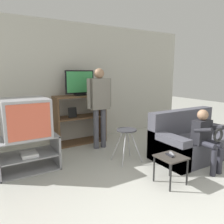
{
  "coord_description": "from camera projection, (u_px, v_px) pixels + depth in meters",
  "views": [
    {
      "loc": [
        -1.65,
        -1.01,
        1.54
      ],
      "look_at": [
        0.14,
        1.99,
        0.9
      ],
      "focal_mm": 35.0,
      "sensor_mm": 36.0,
      "label": 1
    }
  ],
  "objects": [
    {
      "name": "couch",
      "position": [
        192.0,
        142.0,
        4.0
      ],
      "size": [
        1.51,
        0.81,
        0.84
      ],
      "color": "#4C4C56",
      "rests_on": "ground_plane"
    },
    {
      "name": "television_main",
      "position": [
        26.0,
        118.0,
        3.37
      ],
      "size": [
        0.67,
        0.67,
        0.6
      ],
      "color": "#9E9EA3",
      "rests_on": "tv_stand"
    },
    {
      "name": "remote_control_black",
      "position": [
        170.0,
        155.0,
        3.01
      ],
      "size": [
        0.06,
        0.15,
        0.02
      ],
      "primitive_type": "cube",
      "rotation": [
        0.0,
        0.0,
        -0.15
      ],
      "color": "#232328",
      "rests_on": "snack_table"
    },
    {
      "name": "person_standing_adult",
      "position": [
        99.0,
        101.0,
        4.35
      ],
      "size": [
        0.53,
        0.2,
        1.61
      ],
      "color": "#4C4C56",
      "rests_on": "ground_plane"
    },
    {
      "name": "remote_control_white",
      "position": [
        172.0,
        154.0,
        3.06
      ],
      "size": [
        0.1,
        0.14,
        0.02
      ],
      "primitive_type": "cube",
      "rotation": [
        0.0,
        0.0,
        -0.49
      ],
      "color": "gray",
      "rests_on": "snack_table"
    },
    {
      "name": "television_flat",
      "position": [
        80.0,
        83.0,
        4.63
      ],
      "size": [
        0.63,
        0.2,
        0.53
      ],
      "color": "black",
      "rests_on": "media_shelf"
    },
    {
      "name": "person_seated_child",
      "position": [
        206.0,
        135.0,
        3.41
      ],
      "size": [
        0.33,
        0.43,
        0.96
      ],
      "color": "#2D2D38",
      "rests_on": "ground_plane"
    },
    {
      "name": "wall_back",
      "position": [
        68.0,
        83.0,
        4.8
      ],
      "size": [
        6.4,
        0.06,
        2.6
      ],
      "color": "beige",
      "rests_on": "ground_plane"
    },
    {
      "name": "tv_stand",
      "position": [
        28.0,
        153.0,
        3.46
      ],
      "size": [
        0.9,
        0.56,
        0.54
      ],
      "color": "#939399",
      "rests_on": "ground_plane"
    },
    {
      "name": "media_shelf",
      "position": [
        80.0,
        119.0,
        4.77
      ],
      "size": [
        1.09,
        0.43,
        1.05
      ],
      "color": "brown",
      "rests_on": "ground_plane"
    },
    {
      "name": "snack_table",
      "position": [
        171.0,
        161.0,
        3.01
      ],
      "size": [
        0.36,
        0.36,
        0.4
      ],
      "color": "#38332D",
      "rests_on": "ground_plane"
    },
    {
      "name": "folding_stool",
      "position": [
        127.0,
        135.0,
        3.76
      ],
      "size": [
        0.44,
        0.38,
        0.58
      ],
      "color": "#B7B7BC",
      "rests_on": "ground_plane"
    }
  ]
}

